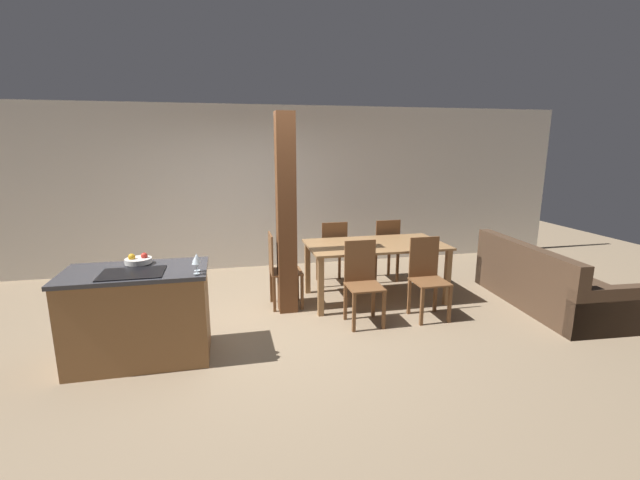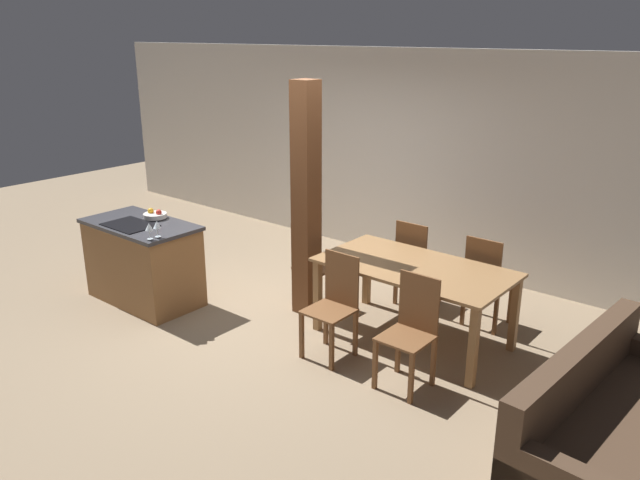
{
  "view_description": "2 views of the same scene",
  "coord_description": "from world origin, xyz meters",
  "px_view_note": "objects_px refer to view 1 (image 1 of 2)",
  "views": [
    {
      "loc": [
        -0.49,
        -4.68,
        2.08
      ],
      "look_at": [
        0.6,
        0.2,
        0.95
      ],
      "focal_mm": 24.0,
      "sensor_mm": 36.0,
      "label": 1
    },
    {
      "loc": [
        4.28,
        -4.24,
        2.89
      ],
      "look_at": [
        0.6,
        0.2,
        0.95
      ],
      "focal_mm": 35.0,
      "sensor_mm": 36.0,
      "label": 2
    }
  ],
  "objects_px": {
    "fruit_bowl": "(138,260)",
    "wine_glass_middle": "(197,258)",
    "wine_glass_near": "(196,260)",
    "dining_chair_far_left": "(333,252)",
    "dining_table": "(375,251)",
    "couch": "(544,285)",
    "dining_chair_far_right": "(385,249)",
    "timber_post": "(286,216)",
    "kitchen_island": "(139,315)",
    "dining_chair_head_end": "(280,269)",
    "dining_chair_near_left": "(363,281)",
    "dining_chair_near_right": "(427,276)"
  },
  "relations": [
    {
      "from": "dining_chair_near_left",
      "to": "wine_glass_near",
      "type": "bearing_deg",
      "value": -159.69
    },
    {
      "from": "dining_table",
      "to": "couch",
      "type": "xyz_separation_m",
      "value": [
        2.08,
        -0.72,
        -0.4
      ]
    },
    {
      "from": "dining_chair_near_left",
      "to": "couch",
      "type": "distance_m",
      "value": 2.5
    },
    {
      "from": "wine_glass_middle",
      "to": "dining_chair_near_right",
      "type": "xyz_separation_m",
      "value": [
        2.63,
        0.58,
        -0.54
      ]
    },
    {
      "from": "fruit_bowl",
      "to": "wine_glass_middle",
      "type": "distance_m",
      "value": 0.71
    },
    {
      "from": "kitchen_island",
      "to": "timber_post",
      "type": "bearing_deg",
      "value": 30.66
    },
    {
      "from": "timber_post",
      "to": "dining_table",
      "type": "bearing_deg",
      "value": 7.44
    },
    {
      "from": "dining_table",
      "to": "dining_chair_near_right",
      "type": "relative_size",
      "value": 1.88
    },
    {
      "from": "dining_chair_far_left",
      "to": "wine_glass_near",
      "type": "bearing_deg",
      "value": 49.14
    },
    {
      "from": "couch",
      "to": "timber_post",
      "type": "distance_m",
      "value": 3.48
    },
    {
      "from": "dining_table",
      "to": "dining_chair_far_right",
      "type": "distance_m",
      "value": 0.84
    },
    {
      "from": "kitchen_island",
      "to": "timber_post",
      "type": "xyz_separation_m",
      "value": [
        1.58,
        0.94,
        0.76
      ]
    },
    {
      "from": "dining_chair_near_left",
      "to": "dining_chair_far_left",
      "type": "height_order",
      "value": "same"
    },
    {
      "from": "wine_glass_middle",
      "to": "dining_chair_far_right",
      "type": "height_order",
      "value": "wine_glass_middle"
    },
    {
      "from": "kitchen_island",
      "to": "dining_chair_far_right",
      "type": "relative_size",
      "value": 1.36
    },
    {
      "from": "wine_glass_near",
      "to": "dining_table",
      "type": "distance_m",
      "value": 2.64
    },
    {
      "from": "dining_chair_head_end",
      "to": "timber_post",
      "type": "xyz_separation_m",
      "value": [
        0.07,
        -0.16,
        0.71
      ]
    },
    {
      "from": "fruit_bowl",
      "to": "dining_chair_far_left",
      "type": "distance_m",
      "value": 2.92
    },
    {
      "from": "dining_chair_far_right",
      "to": "wine_glass_middle",
      "type": "bearing_deg",
      "value": 37.2
    },
    {
      "from": "wine_glass_middle",
      "to": "dining_chair_near_left",
      "type": "relative_size",
      "value": 0.17
    },
    {
      "from": "dining_chair_far_left",
      "to": "couch",
      "type": "relative_size",
      "value": 0.46
    },
    {
      "from": "dining_chair_far_left",
      "to": "dining_chair_head_end",
      "type": "distance_m",
      "value": 1.13
    },
    {
      "from": "wine_glass_middle",
      "to": "fruit_bowl",
      "type": "bearing_deg",
      "value": 145.91
    },
    {
      "from": "wine_glass_middle",
      "to": "dining_chair_head_end",
      "type": "distance_m",
      "value": 1.68
    },
    {
      "from": "fruit_bowl",
      "to": "dining_chair_near_right",
      "type": "height_order",
      "value": "fruit_bowl"
    },
    {
      "from": "couch",
      "to": "timber_post",
      "type": "bearing_deg",
      "value": 84.14
    },
    {
      "from": "dining_chair_near_right",
      "to": "timber_post",
      "type": "xyz_separation_m",
      "value": [
        -1.63,
        0.55,
        0.71
      ]
    },
    {
      "from": "dining_chair_head_end",
      "to": "couch",
      "type": "height_order",
      "value": "dining_chair_head_end"
    },
    {
      "from": "dining_chair_far_right",
      "to": "timber_post",
      "type": "xyz_separation_m",
      "value": [
        -1.63,
        -0.87,
        0.71
      ]
    },
    {
      "from": "dining_table",
      "to": "dining_chair_far_left",
      "type": "distance_m",
      "value": 0.84
    },
    {
      "from": "dining_chair_far_left",
      "to": "dining_chair_head_end",
      "type": "bearing_deg",
      "value": 38.98
    },
    {
      "from": "kitchen_island",
      "to": "dining_table",
      "type": "xyz_separation_m",
      "value": [
        2.8,
        1.1,
        0.22
      ]
    },
    {
      "from": "dining_table",
      "to": "couch",
      "type": "bearing_deg",
      "value": -19.02
    },
    {
      "from": "dining_chair_head_end",
      "to": "timber_post",
      "type": "height_order",
      "value": "timber_post"
    },
    {
      "from": "wine_glass_near",
      "to": "dining_table",
      "type": "bearing_deg",
      "value": 31.87
    },
    {
      "from": "fruit_bowl",
      "to": "wine_glass_middle",
      "type": "relative_size",
      "value": 1.53
    },
    {
      "from": "couch",
      "to": "kitchen_island",
      "type": "bearing_deg",
      "value": 98.18
    },
    {
      "from": "wine_glass_near",
      "to": "dining_chair_head_end",
      "type": "height_order",
      "value": "wine_glass_near"
    },
    {
      "from": "dining_table",
      "to": "dining_chair_near_right",
      "type": "distance_m",
      "value": 0.84
    },
    {
      "from": "timber_post",
      "to": "dining_chair_far_right",
      "type": "bearing_deg",
      "value": 28.09
    },
    {
      "from": "fruit_bowl",
      "to": "dining_chair_near_left",
      "type": "height_order",
      "value": "fruit_bowl"
    },
    {
      "from": "kitchen_island",
      "to": "fruit_bowl",
      "type": "relative_size",
      "value": 5.19
    },
    {
      "from": "fruit_bowl",
      "to": "kitchen_island",
      "type": "bearing_deg",
      "value": -89.51
    },
    {
      "from": "wine_glass_near",
      "to": "couch",
      "type": "bearing_deg",
      "value": 8.78
    },
    {
      "from": "wine_glass_near",
      "to": "dining_table",
      "type": "relative_size",
      "value": 0.09
    },
    {
      "from": "dining_chair_far_right",
      "to": "wine_glass_near",
      "type": "bearing_deg",
      "value": 38.48
    },
    {
      "from": "wine_glass_near",
      "to": "dining_chair_far_left",
      "type": "xyz_separation_m",
      "value": [
        1.81,
        2.09,
        -0.54
      ]
    },
    {
      "from": "dining_chair_far_right",
      "to": "couch",
      "type": "xyz_separation_m",
      "value": [
        1.67,
        -1.43,
        -0.23
      ]
    },
    {
      "from": "wine_glass_near",
      "to": "dining_chair_far_left",
      "type": "bearing_deg",
      "value": 49.14
    },
    {
      "from": "fruit_bowl",
      "to": "couch",
      "type": "bearing_deg",
      "value": 2.04
    }
  ]
}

